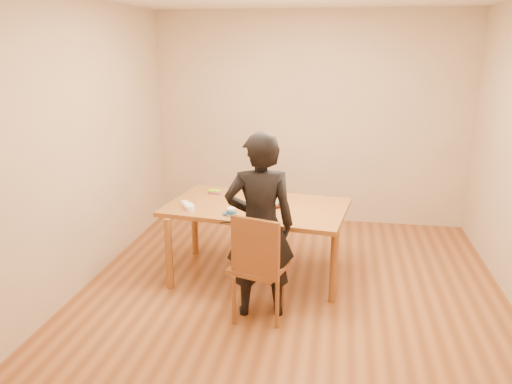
% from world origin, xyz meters
% --- Properties ---
extents(room_shell, '(4.00, 4.50, 2.70)m').
position_xyz_m(room_shell, '(0.00, 0.34, 1.35)').
color(room_shell, brown).
rests_on(room_shell, ground).
extents(dining_table, '(1.85, 1.25, 0.04)m').
position_xyz_m(dining_table, '(-0.38, 0.42, 0.73)').
color(dining_table, brown).
rests_on(dining_table, floor).
extents(dining_chair, '(0.53, 0.53, 0.04)m').
position_xyz_m(dining_chair, '(-0.23, -0.35, 0.45)').
color(dining_chair, brown).
rests_on(dining_chair, floor).
extents(cake_plate, '(0.30, 0.30, 0.02)m').
position_xyz_m(cake_plate, '(-0.27, 0.45, 0.76)').
color(cake_plate, red).
rests_on(cake_plate, dining_table).
extents(cake, '(0.21, 0.21, 0.07)m').
position_xyz_m(cake, '(-0.27, 0.45, 0.81)').
color(cake, white).
rests_on(cake, cake_plate).
extents(frosting_dome, '(0.20, 0.20, 0.03)m').
position_xyz_m(frosting_dome, '(-0.27, 0.45, 0.85)').
color(frosting_dome, white).
rests_on(frosting_dome, cake).
extents(frosting_tub, '(0.08, 0.08, 0.07)m').
position_xyz_m(frosting_tub, '(-0.56, 0.07, 0.79)').
color(frosting_tub, white).
rests_on(frosting_tub, dining_table).
extents(frosting_lid, '(0.10, 0.10, 0.01)m').
position_xyz_m(frosting_lid, '(-0.61, 0.10, 0.76)').
color(frosting_lid, '#17389A').
rests_on(frosting_lid, dining_table).
extents(frosting_dollop, '(0.04, 0.04, 0.02)m').
position_xyz_m(frosting_dollop, '(-0.61, 0.10, 0.77)').
color(frosting_dollop, white).
rests_on(frosting_dollop, frosting_lid).
extents(ramekin_green, '(0.09, 0.09, 0.04)m').
position_xyz_m(ramekin_green, '(-0.98, 0.16, 0.77)').
color(ramekin_green, white).
rests_on(ramekin_green, dining_table).
extents(ramekin_yellow, '(0.09, 0.09, 0.04)m').
position_xyz_m(ramekin_yellow, '(-1.02, 0.23, 0.77)').
color(ramekin_yellow, white).
rests_on(ramekin_yellow, dining_table).
extents(ramekin_multi, '(0.08, 0.08, 0.04)m').
position_xyz_m(ramekin_multi, '(-1.08, 0.31, 0.77)').
color(ramekin_multi, white).
rests_on(ramekin_multi, dining_table).
extents(candy_box_pink, '(0.14, 0.09, 0.02)m').
position_xyz_m(candy_box_pink, '(-0.88, 0.73, 0.76)').
color(candy_box_pink, '#C52E74').
rests_on(candy_box_pink, dining_table).
extents(candy_box_green, '(0.13, 0.08, 0.02)m').
position_xyz_m(candy_box_green, '(-0.89, 0.74, 0.78)').
color(candy_box_green, '#35971B').
rests_on(candy_box_green, candy_box_pink).
extents(spatula, '(0.15, 0.08, 0.01)m').
position_xyz_m(spatula, '(-0.54, -0.12, 0.76)').
color(spatula, black).
rests_on(spatula, dining_table).
extents(person, '(0.66, 0.50, 1.61)m').
position_xyz_m(person, '(-0.23, -0.31, 0.81)').
color(person, black).
rests_on(person, floor).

